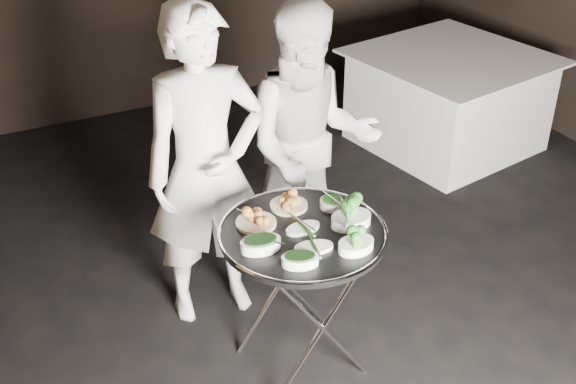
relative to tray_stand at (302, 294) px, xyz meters
name	(u,v)px	position (x,y,z in m)	size (l,w,h in m)	color
floor	(336,354)	(0.20, -0.02, -0.47)	(6.00, 7.00, 0.05)	black
tray_stand	(302,294)	(0.00, 0.00, 0.00)	(0.54, 0.46, 0.80)	silver
serving_tray	(303,233)	(0.00, 0.00, 0.36)	(0.79, 0.79, 0.04)	black
potato_plate_a	(256,219)	(-0.17, 0.15, 0.40)	(0.19, 0.19, 0.07)	beige
potato_plate_b	(289,202)	(0.04, 0.22, 0.40)	(0.19, 0.19, 0.07)	beige
greens_bowl	(332,202)	(0.22, 0.12, 0.40)	(0.12, 0.12, 0.07)	white
asparagus_plate_a	(303,227)	(0.01, 0.01, 0.38)	(0.18, 0.11, 0.04)	white
asparagus_plate_b	(314,246)	(-0.02, -0.15, 0.39)	(0.20, 0.14, 0.04)	white
spinach_bowl_a	(261,243)	(-0.23, -0.04, 0.40)	(0.20, 0.14, 0.08)	white
spinach_bowl_b	(300,259)	(-0.13, -0.22, 0.40)	(0.19, 0.16, 0.07)	white
broccoli_bowl_a	(351,218)	(0.23, -0.05, 0.41)	(0.20, 0.15, 0.08)	white
broccoli_bowl_b	(356,244)	(0.14, -0.23, 0.40)	(0.18, 0.14, 0.07)	white
serving_utensils	(299,214)	(0.02, 0.07, 0.42)	(0.58, 0.41, 0.01)	silver
waiter_left	(206,170)	(-0.22, 0.64, 0.44)	(0.64, 0.42, 1.77)	white
waiter_right	(310,145)	(0.44, 0.73, 0.38)	(0.80, 0.63, 1.65)	white
dining_table	(448,100)	(2.21, 1.69, -0.07)	(1.31, 1.31, 0.75)	white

